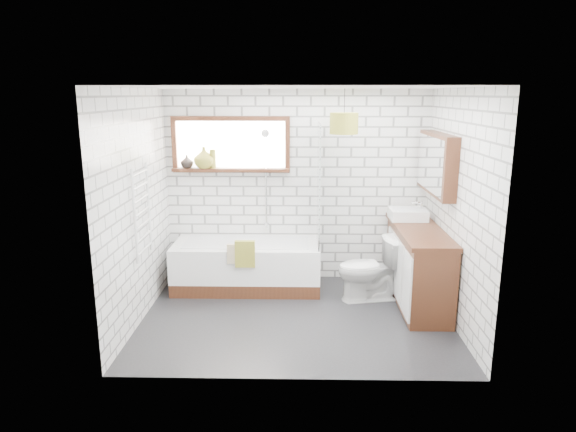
{
  "coord_description": "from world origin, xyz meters",
  "views": [
    {
      "loc": [
        0.03,
        -5.34,
        2.44
      ],
      "look_at": [
        -0.09,
        0.25,
        1.1
      ],
      "focal_mm": 32.0,
      "sensor_mm": 36.0,
      "label": 1
    }
  ],
  "objects_px": {
    "bathtub": "(247,265)",
    "basin": "(408,214)",
    "pendant": "(344,123)",
    "toilet": "(369,269)",
    "vanity": "(418,266)"
  },
  "relations": [
    {
      "from": "vanity",
      "to": "pendant",
      "type": "distance_m",
      "value": 1.89
    },
    {
      "from": "basin",
      "to": "toilet",
      "type": "relative_size",
      "value": 0.57
    },
    {
      "from": "bathtub",
      "to": "basin",
      "type": "distance_m",
      "value": 2.13
    },
    {
      "from": "vanity",
      "to": "pendant",
      "type": "bearing_deg",
      "value": 161.64
    },
    {
      "from": "vanity",
      "to": "basin",
      "type": "xyz_separation_m",
      "value": [
        -0.06,
        0.43,
        0.52
      ]
    },
    {
      "from": "bathtub",
      "to": "basin",
      "type": "xyz_separation_m",
      "value": [
        2.01,
        -0.02,
        0.69
      ]
    },
    {
      "from": "bathtub",
      "to": "basin",
      "type": "height_order",
      "value": "basin"
    },
    {
      "from": "pendant",
      "to": "vanity",
      "type": "bearing_deg",
      "value": -18.36
    },
    {
      "from": "toilet",
      "to": "basin",
      "type": "bearing_deg",
      "value": 115.34
    },
    {
      "from": "bathtub",
      "to": "pendant",
      "type": "relative_size",
      "value": 5.54
    },
    {
      "from": "toilet",
      "to": "pendant",
      "type": "xyz_separation_m",
      "value": [
        -0.33,
        0.22,
        1.71
      ]
    },
    {
      "from": "basin",
      "to": "pendant",
      "type": "distance_m",
      "value": 1.4
    },
    {
      "from": "basin",
      "to": "toilet",
      "type": "xyz_separation_m",
      "value": [
        -0.5,
        -0.36,
        -0.6
      ]
    },
    {
      "from": "bathtub",
      "to": "toilet",
      "type": "relative_size",
      "value": 2.38
    },
    {
      "from": "basin",
      "to": "pendant",
      "type": "height_order",
      "value": "pendant"
    }
  ]
}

